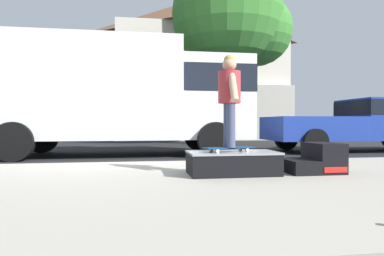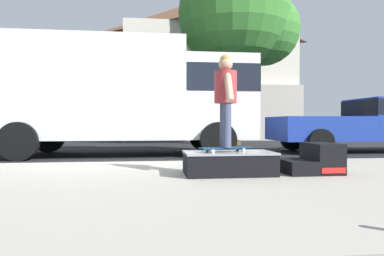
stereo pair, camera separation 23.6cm
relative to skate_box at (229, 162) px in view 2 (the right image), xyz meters
The scene contains 10 objects.
ground_plane 3.17m from the skate_box, 130.27° to the left, with size 140.00×140.00×0.00m, color black.
sidewalk_slab 2.14m from the skate_box, 163.90° to the right, with size 50.00×5.00×0.12m, color #A8A093.
skate_box is the anchor object (origin of this frame).
kicker_ramp 1.31m from the skate_box, ahead, with size 0.81×0.68×0.45m.
skateboard 0.22m from the skate_box, 146.47° to the right, with size 0.80×0.41×0.07m.
skater_kid 1.01m from the skate_box, 146.47° to the right, with size 0.33×0.69×1.34m.
box_truck 5.14m from the skate_box, 111.24° to the left, with size 6.91×2.63×3.05m.
pickup_truck_blue 7.34m from the skate_box, 40.81° to the left, with size 5.70×2.09×1.61m.
street_tree_main 10.03m from the skate_box, 74.05° to the left, with size 4.88×4.44×7.41m.
house_behind 16.38m from the skate_box, 82.61° to the left, with size 9.54×8.22×8.40m.
Camera 2 is at (0.90, -7.32, 0.87)m, focal length 32.12 mm.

